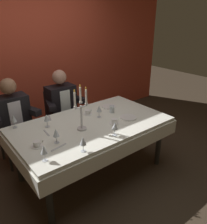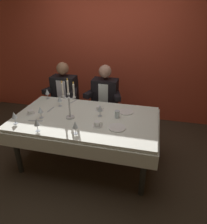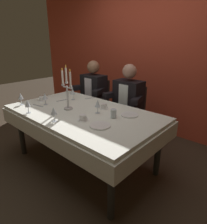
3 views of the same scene
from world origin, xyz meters
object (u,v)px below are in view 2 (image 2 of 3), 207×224
Objects in this scene: wine_glass_2 at (40,110)px; dinner_plate_1 at (126,112)px; coffee_cup_1 at (99,108)px; candelabra at (69,103)px; wine_glass_5 at (75,125)px; seated_diner_0 at (65,91)px; wine_glass_4 at (37,123)px; wine_glass_1 at (60,99)px; wine_glass_6 at (47,92)px; wine_glass_0 at (14,115)px; coffee_cup_0 at (97,124)px; dinner_plate_0 at (117,128)px; dining_table at (86,125)px; wine_glass_3 at (100,108)px; coffee_cup_2 at (31,112)px; water_tumbler_0 at (117,114)px; seated_diner_1 at (105,94)px.

dinner_plate_1 is at bearing 21.63° from wine_glass_2.
candelabra is at bearing -134.13° from coffee_cup_1.
wine_glass_5 is 0.13× the size of seated_diner_0.
coffee_cup_1 is (0.56, 0.72, -0.09)m from wine_glass_4.
wine_glass_6 is at bearing 144.80° from wine_glass_1.
wine_glass_1 is 0.13× the size of seated_diner_0.
dinner_plate_1 is at bearing 2.33° from coffee_cup_1.
wine_glass_0 and wine_glass_4 have the same top height.
wine_glass_6 reaches higher than dinner_plate_1.
candelabra is at bearing 163.80° from coffee_cup_0.
dinner_plate_0 and dinner_plate_1 have the same top height.
candelabra is 0.70m from dinner_plate_0.
coffee_cup_1 reaches higher than dinner_plate_0.
wine_glass_0 reaches higher than dining_table.
wine_glass_3 is 1.24× the size of coffee_cup_1.
dinner_plate_0 is at bearing 28.29° from wine_glass_5.
wine_glass_6 is at bearing 149.33° from dining_table.
wine_glass_1 is 0.83m from wine_glass_5.
dining_table is 14.70× the size of coffee_cup_1.
coffee_cup_2 is (-0.78, 0.32, -0.09)m from wine_glass_5.
wine_glass_3 is at bearing -14.32° from wine_glass_1.
wine_glass_2 is 1.06m from seated_diner_0.
wine_glass_3 is 0.20m from coffee_cup_1.
coffee_cup_2 is at bearing -86.62° from wine_glass_6.
candelabra is at bearing -154.20° from dinner_plate_1.
seated_diner_1 reaches higher than water_tumbler_0.
seated_diner_1 reaches higher than wine_glass_2.
coffee_cup_2 is at bearing -94.42° from seated_diner_0.
wine_glass_5 is (0.50, -0.66, 0.00)m from wine_glass_1.
wine_glass_5 is (0.82, -0.04, 0.00)m from wine_glass_0.
coffee_cup_1 is (0.12, 0.25, 0.15)m from dining_table.
candelabra reaches higher than coffee_cup_1.
dinner_plate_1 is 1.16m from wine_glass_2.
wine_glass_0 is at bearing -137.32° from wine_glass_2.
wine_glass_0 is at bearing -145.80° from coffee_cup_1.
wine_glass_6 is at bearing 109.80° from wine_glass_2.
wine_glass_5 and wine_glass_6 have the same top height.
coffee_cup_2 reaches higher than dinner_plate_0.
dining_table is 1.56× the size of seated_diner_1.
water_tumbler_0 is (0.85, 0.56, -0.07)m from wine_glass_4.
candelabra is 0.60m from coffee_cup_2.
candelabra is 0.69m from wine_glass_0.
dining_table is 0.59m from dinner_plate_1.
wine_glass_6 is 1.24× the size of coffee_cup_2.
candelabra is 2.72× the size of dinner_plate_1.
seated_diner_1 is at bearing 95.64° from coffee_cup_1.
wine_glass_3 is (0.66, -0.17, 0.00)m from wine_glass_1.
wine_glass_4 is 1.00× the size of wine_glass_5.
wine_glass_2 is at bearing -102.40° from wine_glass_1.
wine_glass_6 is at bearing 132.39° from wine_glass_5.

